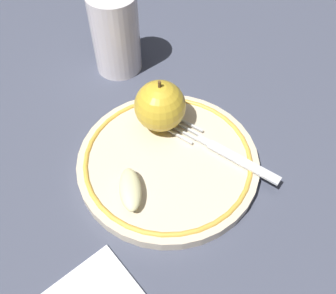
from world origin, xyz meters
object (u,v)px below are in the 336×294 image
drinking_glass (116,33)px  plate (168,161)px  apple_red_whole (160,106)px  apple_slice_front (130,189)px  fork (219,149)px

drinking_glass → plate: bearing=81.7°
apple_red_whole → apple_slice_front: (0.08, 0.08, -0.02)m
fork → drinking_glass: (0.03, -0.22, 0.04)m
plate → apple_slice_front: bearing=20.5°
drinking_glass → fork: bearing=97.8°
apple_slice_front → drinking_glass: size_ratio=0.47×
plate → fork: bearing=160.6°
plate → apple_slice_front: size_ratio=3.98×
plate → fork: 0.06m
fork → drinking_glass: drinking_glass is taller
fork → drinking_glass: bearing=-16.3°
plate → drinking_glass: bearing=-98.3°
fork → plate: bearing=46.5°
plate → apple_red_whole: bearing=-109.8°
apple_red_whole → drinking_glass: 0.15m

